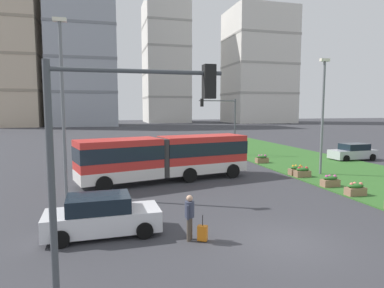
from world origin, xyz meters
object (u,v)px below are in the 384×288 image
object	(u,v)px
rolling_suitcase	(203,233)
flower_planter_1	(355,189)
streetlight_median	(323,112)
apartment_tower_eastcentre	(258,67)
car_silver_hatch	(353,152)
traffic_light_near_left	(111,145)
pedestrian_crossing	(190,214)
flower_planter_5	(262,159)
flower_planter_3	(302,172)
car_white_van	(102,216)
car_black_sedan	(109,158)
traffic_light_far_right	(223,117)
streetlight_left	(63,102)
apartment_tower_westcentre	(82,46)
apartment_tower_west	(12,42)
flower_planter_2	(330,181)
flower_planter_4	(296,170)
apartment_tower_centre	(166,63)
articulated_bus	(166,157)

from	to	relation	value
rolling_suitcase	flower_planter_1	distance (m)	10.87
streetlight_median	apartment_tower_eastcentre	bearing A→B (deg)	67.24
car_silver_hatch	traffic_light_near_left	distance (m)	30.09
pedestrian_crossing	flower_planter_5	bearing A→B (deg)	55.42
flower_planter_5	streetlight_median	bearing A→B (deg)	-71.76
flower_planter_3	streetlight_median	distance (m)	4.71
car_white_van	flower_planter_1	world-z (taller)	car_white_van
car_black_sedan	traffic_light_far_right	distance (m)	12.58
flower_planter_1	streetlight_median	size ratio (longest dim) A/B	0.13
streetlight_left	apartment_tower_westcentre	size ratio (longest dim) A/B	0.22
pedestrian_crossing	apartment_tower_eastcentre	size ratio (longest dim) A/B	0.05
apartment_tower_west	traffic_light_far_right	bearing A→B (deg)	-63.18
flower_planter_2	apartment_tower_west	xyz separation A→B (m)	(-37.23, 85.24, 22.38)
flower_planter_2	traffic_light_far_right	xyz separation A→B (m)	(-1.70, 14.97, 3.65)
car_black_sedan	rolling_suitcase	size ratio (longest dim) A/B	4.64
flower_planter_2	apartment_tower_eastcentre	bearing A→B (deg)	67.05
traffic_light_near_left	apartment_tower_eastcentre	distance (m)	113.54
car_silver_hatch	apartment_tower_eastcentre	distance (m)	87.67
car_white_van	flower_planter_1	xyz separation A→B (m)	(13.77, 2.31, -0.33)
flower_planter_4	streetlight_left	size ratio (longest dim) A/B	0.11
car_silver_hatch	car_black_sedan	size ratio (longest dim) A/B	0.99
traffic_light_far_right	apartment_tower_eastcentre	xyz separation A→B (m)	(39.83, 75.06, 14.91)
traffic_light_far_right	streetlight_median	size ratio (longest dim) A/B	0.69
car_white_van	apartment_tower_west	distance (m)	95.34
streetlight_left	apartment_tower_westcentre	xyz separation A→B (m)	(-3.21, 81.09, 16.85)
rolling_suitcase	streetlight_left	world-z (taller)	streetlight_left
car_black_sedan	traffic_light_near_left	xyz separation A→B (m)	(-0.17, -21.34, 3.37)
car_silver_hatch	apartment_tower_centre	world-z (taller)	apartment_tower_centre
traffic_light_near_left	apartment_tower_centre	distance (m)	113.96
flower_planter_3	pedestrian_crossing	bearing A→B (deg)	-139.68
flower_planter_1	apartment_tower_centre	distance (m)	105.17
rolling_suitcase	streetlight_left	distance (m)	10.86
pedestrian_crossing	apartment_tower_west	size ratio (longest dim) A/B	0.04
flower_planter_3	rolling_suitcase	bearing A→B (deg)	-137.82
articulated_bus	flower_planter_3	bearing A→B (deg)	-8.78
flower_planter_1	flower_planter_2	distance (m)	2.19
traffic_light_near_left	streetlight_median	size ratio (longest dim) A/B	0.70
car_white_van	car_silver_hatch	size ratio (longest dim) A/B	1.00
flower_planter_4	traffic_light_near_left	xyz separation A→B (m)	(-13.44, -13.86, 3.70)
streetlight_median	flower_planter_2	bearing A→B (deg)	-117.45
flower_planter_5	streetlight_median	world-z (taller)	streetlight_median
articulated_bus	car_black_sedan	distance (m)	7.76
car_black_sedan	streetlight_median	world-z (taller)	streetlight_median
car_silver_hatch	rolling_suitcase	distance (m)	24.87
car_black_sedan	apartment_tower_centre	world-z (taller)	apartment_tower_centre
car_silver_hatch	apartment_tower_westcentre	xyz separation A→B (m)	(-28.38, 73.61, 21.40)
flower_planter_4	streetlight_median	size ratio (longest dim) A/B	0.13
car_black_sedan	flower_planter_5	world-z (taller)	car_black_sedan
flower_planter_5	car_black_sedan	bearing A→B (deg)	171.91
flower_planter_5	apartment_tower_west	distance (m)	87.38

